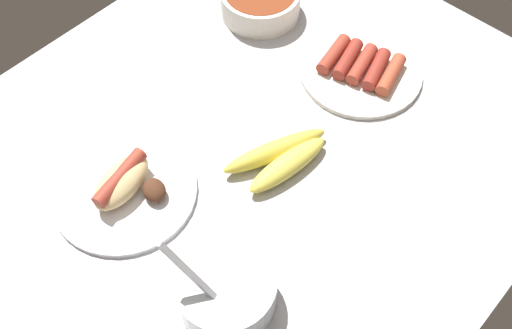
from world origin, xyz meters
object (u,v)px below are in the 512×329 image
bowl_chili (260,1)px  bowl_coleslaw (226,289)px  plate_sausages (361,69)px  plate_hotdog_assembled (124,187)px  banana_bunch (281,158)px

bowl_chili → bowl_coleslaw: size_ratio=0.98×
plate_sausages → plate_hotdog_assembled: plate_hotdog_assembled is taller
bowl_chili → banana_bunch: (24.57, 27.08, -1.26)cm
bowl_coleslaw → plate_hotdog_assembled: 24.54cm
bowl_chili → banana_bunch: size_ratio=0.84×
bowl_chili → plate_hotdog_assembled: same height
bowl_coleslaw → plate_sausages: bearing=-165.5°
plate_hotdog_assembled → plate_sausages: bearing=165.5°
banana_bunch → plate_sausages: bearing=-174.1°
plate_hotdog_assembled → bowl_coleslaw: bearing=85.5°
bowl_coleslaw → plate_hotdog_assembled: (-1.94, -24.40, -1.85)cm
plate_sausages → bowl_chili: bearing=-88.6°
plate_hotdog_assembled → bowl_chili: bearing=-164.7°
banana_bunch → plate_sausages: size_ratio=0.82×
bowl_coleslaw → plate_sausages: bowl_coleslaw is taller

